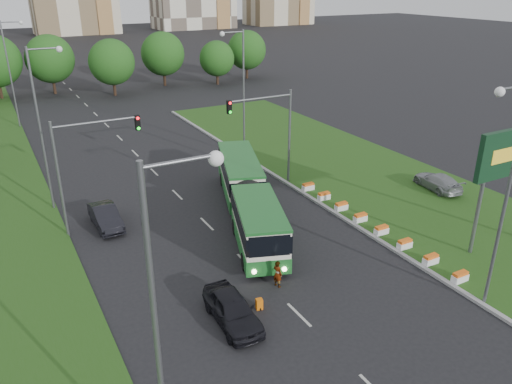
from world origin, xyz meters
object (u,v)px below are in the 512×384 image
billboard (512,157)px  car_median (438,181)px  car_left_near (232,309)px  articulated_bus (244,197)px  car_left_far (106,217)px  traffic_mast_left (82,158)px  pedestrian (278,274)px  shopping_trolley (259,304)px  traffic_mast_median (273,124)px

billboard → car_median: size_ratio=1.72×
car_left_near → articulated_bus: bearing=61.9°
articulated_bus → car_left_far: 9.87m
traffic_mast_left → articulated_bus: traffic_mast_left is taller
articulated_bus → car_left_far: (-9.17, 3.52, -0.98)m
car_left_far → car_median: 26.38m
billboard → car_left_far: (-21.64, 15.08, -5.41)m
traffic_mast_left → car_median: size_ratio=1.72×
billboard → pedestrian: size_ratio=4.86×
billboard → pedestrian: bearing=169.3°
car_left_near → car_left_far: car_left_near is taller
car_left_near → car_left_far: 14.27m
car_left_near → pedestrian: 4.04m
billboard → traffic_mast_left: size_ratio=1.00×
billboard → pedestrian: 16.06m
car_left_near → shopping_trolley: car_left_near is taller
car_left_near → shopping_trolley: 1.82m
traffic_mast_median → car_median: traffic_mast_median is taller
billboard → traffic_mast_left: 27.16m
articulated_bus → traffic_mast_left: bearing=-179.1°
pedestrian → articulated_bus: bearing=-31.9°
traffic_mast_median → articulated_bus: 7.60m
billboard → articulated_bus: billboard is taller
shopping_trolley → articulated_bus: bearing=78.2°
traffic_mast_left → car_median: bearing=-13.9°
articulated_bus → billboard: bearing=-23.2°
traffic_mast_left → car_left_far: size_ratio=1.75×
articulated_bus → traffic_mast_median: bearing=61.3°
car_median → articulated_bus: bearing=-2.7°
traffic_mast_median → car_left_near: bearing=-126.7°
traffic_mast_median → car_median: size_ratio=1.72×
traffic_mast_left → car_left_near: size_ratio=1.74×
pedestrian → shopping_trolley: size_ratio=2.71×
pedestrian → shopping_trolley: bearing=108.5°
traffic_mast_median → billboard: bearing=-65.0°
traffic_mast_median → car_left_near: (-11.09, -14.85, -4.57)m
traffic_mast_left → shopping_trolley: size_ratio=13.16×
articulated_bus → car_left_near: size_ratio=3.72×
pedestrian → shopping_trolley: pedestrian is taller
billboard → car_median: 10.72m
articulated_bus → car_median: 16.67m
billboard → car_left_near: 19.36m
articulated_bus → car_left_near: 12.10m
billboard → traffic_mast_median: bearing=115.0°
billboard → shopping_trolley: bearing=175.1°
car_left_far → pedestrian: pedestrian is taller
articulated_bus → pedestrian: bearing=-85.8°
traffic_mast_median → pedestrian: (-7.41, -13.18, -4.53)m
car_left_near → pedestrian: pedestrian is taller
shopping_trolley → traffic_mast_median: bearing=68.9°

